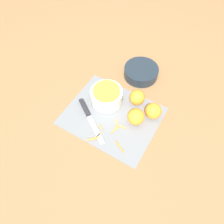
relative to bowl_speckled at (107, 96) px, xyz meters
The scene contains 9 objects.
ground_plane 0.11m from the bowl_speckled, 42.32° to the right, with size 4.00×4.00×0.00m, color olive.
cutting_board 0.10m from the bowl_speckled, 42.32° to the right, with size 0.46×0.37×0.01m.
bowl_speckled is the anchor object (origin of this frame).
bowl_dark 0.27m from the bowl_speckled, 75.06° to the left, with size 0.19×0.19×0.06m.
knife 0.13m from the bowl_speckled, 111.47° to the right, with size 0.24×0.17×0.02m.
orange_left 0.19m from the bowl_speckled, 10.41° to the right, with size 0.08×0.08×0.08m.
orange_right 0.16m from the bowl_speckled, 28.27° to the left, with size 0.08×0.08×0.08m.
orange_back 0.25m from the bowl_speckled, ahead, with size 0.08×0.08×0.08m.
peel_pile 0.20m from the bowl_speckled, 55.25° to the right, with size 0.18×0.17×0.01m.
Camera 1 is at (0.30, -0.51, 0.93)m, focal length 35.00 mm.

